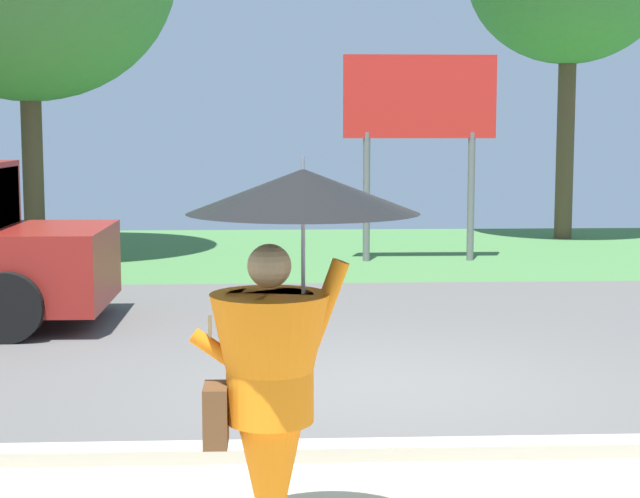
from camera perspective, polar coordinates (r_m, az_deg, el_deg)
The scene contains 3 objects.
ground_plane at distance 12.04m, azimuth 1.87°, elevation -4.33°, with size 40.00×22.00×0.20m.
monk_pedestrian at distance 5.12m, azimuth -2.27°, elevation -5.63°, with size 1.16×1.16×2.13m.
roadside_billboard at distance 17.50m, azimuth 5.60°, elevation 7.65°, with size 2.60×0.12×3.50m.
Camera 1 is at (-0.97, -8.83, 2.27)m, focal length 57.24 mm.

